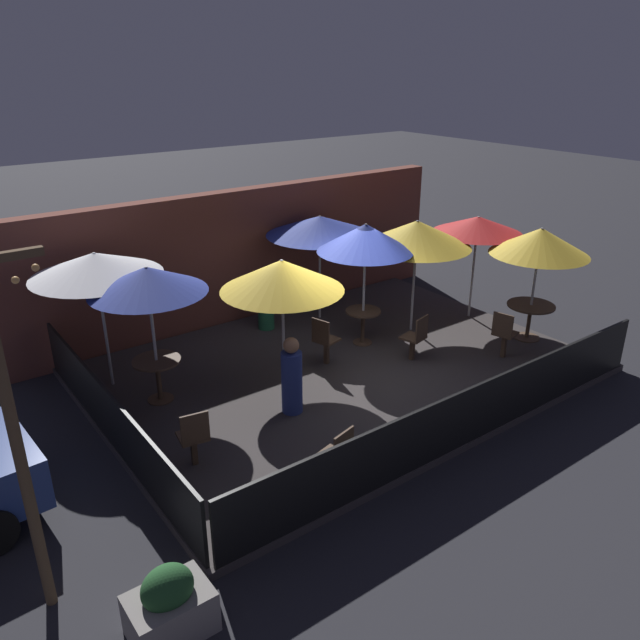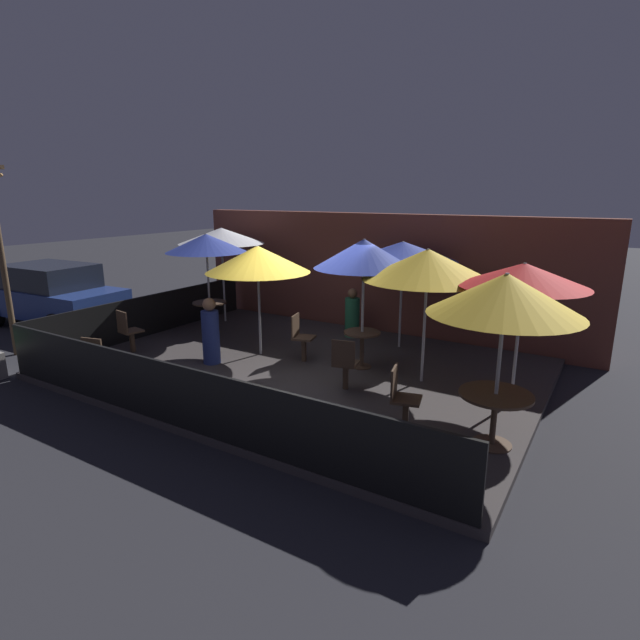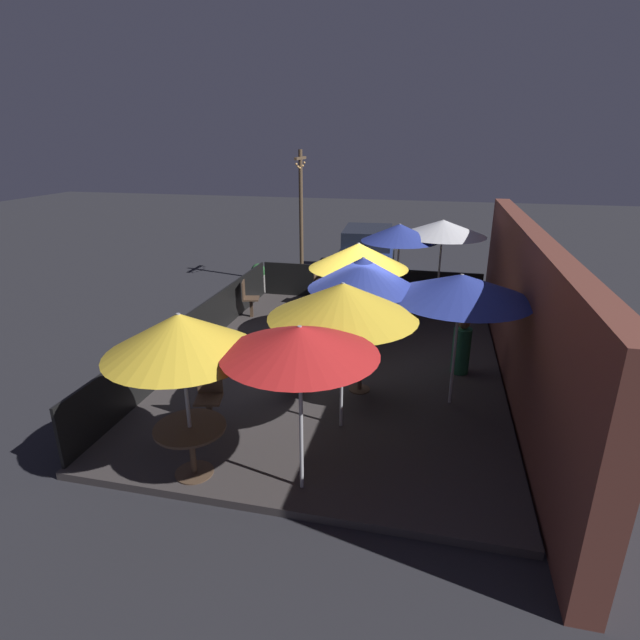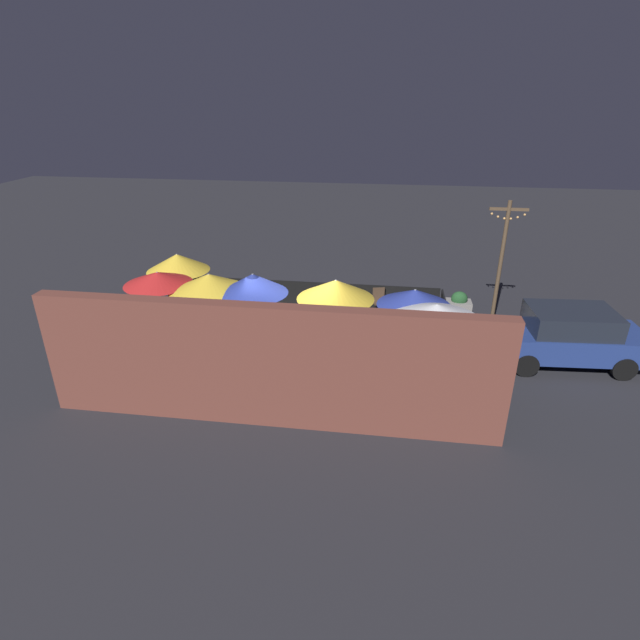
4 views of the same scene
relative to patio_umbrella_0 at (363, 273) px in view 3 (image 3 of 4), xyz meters
The scene contains 26 objects.
ground_plane 2.60m from the patio_umbrella_0, 151.40° to the right, with size 60.00×60.00×0.00m, color #26262B.
patio_deck 2.55m from the patio_umbrella_0, 151.40° to the right, with size 8.73×6.31×0.12m.
building_wall 3.12m from the patio_umbrella_0, 110.18° to the left, with size 10.33×0.36×2.94m.
fence_front 4.19m from the patio_umbrella_0, 105.75° to the right, with size 8.53×0.05×0.95m.
fence_side_left 5.66m from the patio_umbrella_0, behind, with size 0.05×6.11×0.95m.
patio_umbrella_0 is the anchor object (origin of this frame).
patio_umbrella_1 4.25m from the patio_umbrella_0, behind, with size 1.88×1.88×2.37m.
patio_umbrella_2 3.44m from the patio_umbrella_0, 32.48° to the right, with size 1.93×1.93×2.33m.
patio_umbrella_3 4.88m from the patio_umbrella_0, 164.35° to the left, with size 2.17×2.17×2.43m.
patio_umbrella_4 2.87m from the patio_umbrella_0, ahead, with size 1.92×1.92×2.27m.
patio_umbrella_5 1.61m from the patio_umbrella_0, 86.16° to the left, with size 2.30×2.30×2.30m.
patio_umbrella_6 2.22m from the patio_umbrella_0, 169.59° to the right, with size 2.12×2.12×2.27m.
patio_umbrella_7 1.27m from the patio_umbrella_0, ahead, with size 2.24×2.24×2.37m.
dining_table_0 1.65m from the patio_umbrella_0, ahead, with size 0.71×0.71×0.71m.
dining_table_1 4.54m from the patio_umbrella_0, behind, with size 0.80×0.80×0.76m.
dining_table_2 3.80m from the patio_umbrella_0, 32.48° to the right, with size 0.96×0.96×0.74m.
patio_chair_0 5.21m from the patio_umbrella_0, 158.86° to the right, with size 0.46×0.46×0.92m.
patio_chair_1 2.09m from the patio_umbrella_0, 165.49° to the right, with size 0.49×0.49×0.95m.
patio_chair_2 3.21m from the patio_umbrella_0, 51.34° to the right, with size 0.48×0.48×0.96m.
patio_chair_3 2.11m from the patio_umbrella_0, 76.53° to the right, with size 0.48×0.48×0.92m.
patio_chair_4 5.01m from the patio_umbrella_0, 134.48° to the right, with size 0.49×0.49×0.95m.
patron_0 2.73m from the patio_umbrella_0, 123.03° to the left, with size 0.48×0.48×1.15m.
patron_1 3.37m from the patio_umbrella_0, 152.99° to the right, with size 0.48×0.48×1.32m.
planter_box 7.51m from the patio_umbrella_0, 145.88° to the right, with size 0.84×0.59×0.84m.
light_post 7.49m from the patio_umbrella_0, 157.07° to the right, with size 1.10×0.12×4.14m.
parked_car_0 8.75m from the patio_umbrella_0, behind, with size 4.15×1.99×1.62m.
Camera 3 is at (9.13, 1.68, 4.46)m, focal length 28.00 mm.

